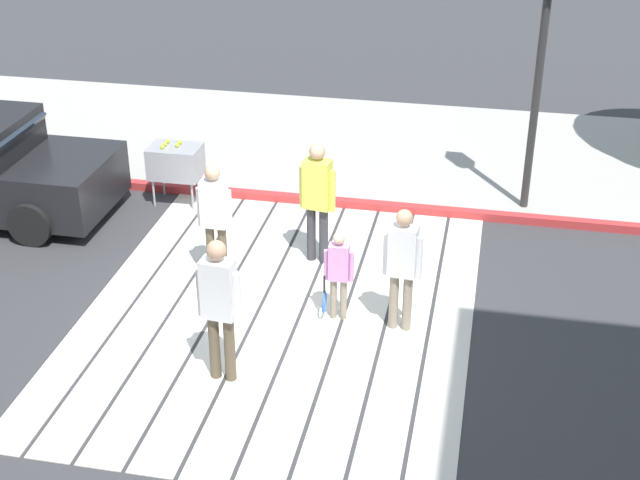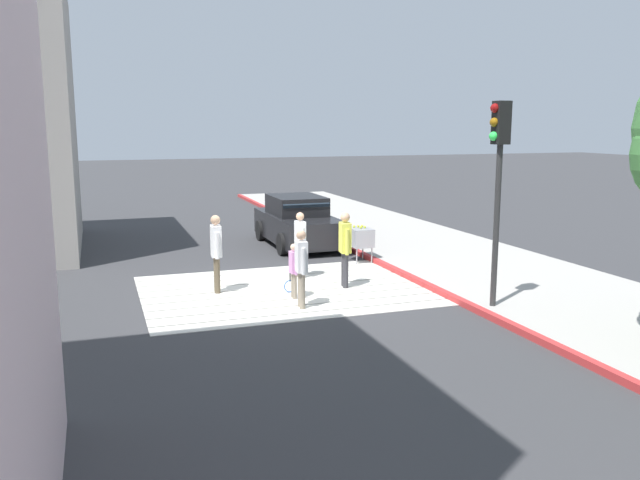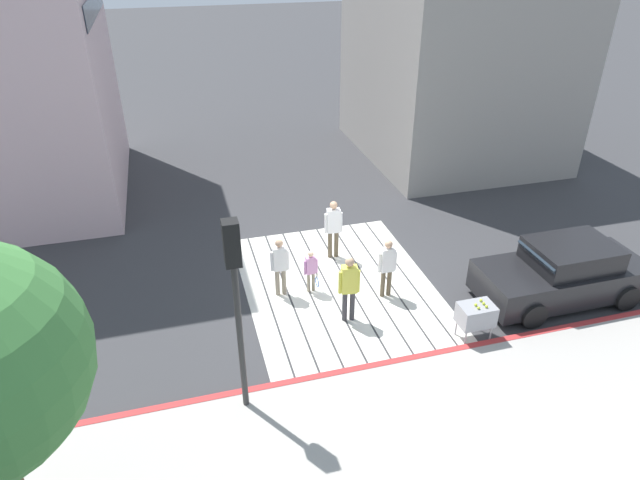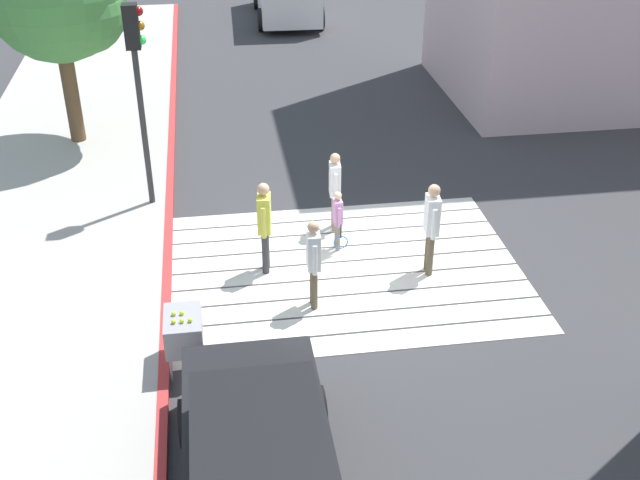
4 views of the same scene
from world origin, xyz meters
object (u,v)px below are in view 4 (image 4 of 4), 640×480
(pedestrian_adult_side, at_px, (314,258))
(tennis_ball_cart, at_px, (184,330))
(car_parked_near_curb, at_px, (260,470))
(traffic_light_corner, at_px, (137,67))
(pedestrian_adult_lead, at_px, (264,221))
(pedestrian_child_with_racket, at_px, (338,218))
(pedestrian_teen_behind, at_px, (335,186))
(pedestrian_adult_trailing, at_px, (432,223))

(pedestrian_adult_side, bearing_deg, tennis_ball_cart, -148.35)
(car_parked_near_curb, relative_size, traffic_light_corner, 1.02)
(car_parked_near_curb, relative_size, pedestrian_adult_lead, 2.42)
(pedestrian_child_with_racket, bearing_deg, pedestrian_adult_lead, -158.75)
(pedestrian_adult_lead, relative_size, pedestrian_teen_behind, 1.08)
(pedestrian_adult_side, bearing_deg, traffic_light_corner, 124.71)
(pedestrian_teen_behind, bearing_deg, pedestrian_adult_lead, -137.83)
(traffic_light_corner, xyz_separation_m, pedestrian_teen_behind, (3.63, -1.49, -2.08))
(car_parked_near_curb, xyz_separation_m, pedestrian_adult_trailing, (3.48, 5.04, 0.31))
(car_parked_near_curb, relative_size, pedestrian_child_with_racket, 3.51)
(tennis_ball_cart, distance_m, pedestrian_adult_trailing, 4.86)
(pedestrian_adult_lead, xyz_separation_m, pedestrian_teen_behind, (1.49, 1.35, -0.08))
(car_parked_near_curb, distance_m, traffic_light_corner, 8.84)
(tennis_ball_cart, bearing_deg, pedestrian_adult_lead, 60.60)
(car_parked_near_curb, distance_m, pedestrian_adult_side, 4.48)
(pedestrian_adult_trailing, distance_m, pedestrian_child_with_racket, 1.87)
(car_parked_near_curb, height_order, pedestrian_teen_behind, pedestrian_teen_behind)
(car_parked_near_curb, height_order, pedestrian_child_with_racket, car_parked_near_curb)
(pedestrian_teen_behind, bearing_deg, pedestrian_adult_side, -106.86)
(pedestrian_adult_lead, height_order, pedestrian_child_with_racket, pedestrian_adult_lead)
(tennis_ball_cart, bearing_deg, pedestrian_child_with_racket, 47.46)
(traffic_light_corner, height_order, pedestrian_adult_lead, traffic_light_corner)
(tennis_ball_cart, distance_m, pedestrian_adult_lead, 2.98)
(pedestrian_adult_lead, bearing_deg, pedestrian_adult_trailing, -9.66)
(car_parked_near_curb, distance_m, tennis_ball_cart, 3.09)
(traffic_light_corner, relative_size, pedestrian_adult_lead, 2.38)
(pedestrian_adult_side, height_order, pedestrian_child_with_racket, pedestrian_adult_side)
(car_parked_near_curb, bearing_deg, traffic_light_corner, 100.66)
(pedestrian_adult_side, bearing_deg, car_parked_near_curb, -106.34)
(car_parked_near_curb, bearing_deg, pedestrian_child_with_racket, 72.05)
(pedestrian_adult_trailing, xyz_separation_m, pedestrian_teen_behind, (-1.43, 1.85, -0.08))
(traffic_light_corner, height_order, pedestrian_child_with_racket, traffic_light_corner)
(pedestrian_child_with_racket, bearing_deg, car_parked_near_curb, -107.95)
(pedestrian_adult_lead, distance_m, pedestrian_child_with_racket, 1.56)
(tennis_ball_cart, distance_m, pedestrian_teen_behind, 4.92)
(pedestrian_adult_lead, distance_m, pedestrian_adult_side, 1.44)
(car_parked_near_curb, distance_m, pedestrian_adult_lead, 5.58)
(pedestrian_adult_side, relative_size, pedestrian_child_with_racket, 1.35)
(tennis_ball_cart, distance_m, pedestrian_adult_side, 2.55)
(car_parked_near_curb, bearing_deg, pedestrian_teen_behind, 73.46)
(traffic_light_corner, xyz_separation_m, pedestrian_child_with_racket, (3.55, -2.29, -2.35))
(pedestrian_adult_trailing, relative_size, pedestrian_teen_behind, 1.08)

